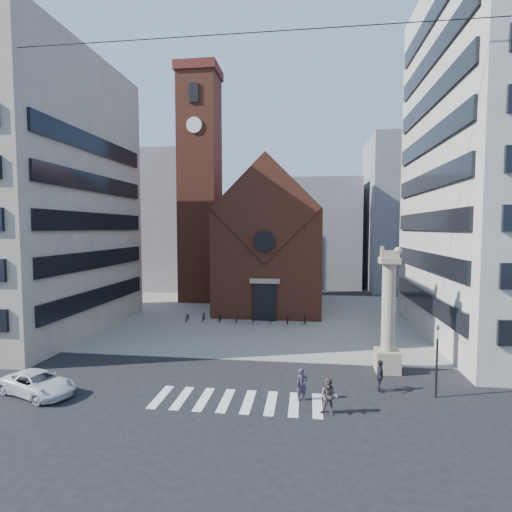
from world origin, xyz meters
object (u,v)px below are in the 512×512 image
(pedestrian_2, at_px, (380,376))
(scooter_0, at_px, (187,317))
(white_car, at_px, (38,383))
(pedestrian_1, at_px, (329,397))
(lion_column, at_px, (388,322))
(pedestrian_0, at_px, (302,385))
(traffic_light, at_px, (437,359))

(pedestrian_2, xyz_separation_m, scooter_0, (-17.05, 16.24, -0.49))
(white_car, xyz_separation_m, pedestrian_1, (17.02, -0.36, 0.31))
(lion_column, bearing_deg, pedestrian_1, -121.75)
(pedestrian_0, distance_m, pedestrian_2, 5.03)
(lion_column, distance_m, traffic_light, 4.62)
(white_car, height_order, pedestrian_0, pedestrian_0)
(pedestrian_0, relative_size, pedestrian_2, 0.96)
(pedestrian_2, bearing_deg, lion_column, -12.90)
(pedestrian_0, relative_size, pedestrian_1, 0.94)
(traffic_light, xyz_separation_m, pedestrian_1, (-6.32, -3.00, -1.30))
(scooter_0, bearing_deg, pedestrian_0, -60.84)
(lion_column, height_order, pedestrian_2, lion_column)
(pedestrian_1, distance_m, scooter_0, 24.08)
(traffic_light, bearing_deg, pedestrian_0, -169.74)
(lion_column, height_order, scooter_0, lion_column)
(pedestrian_1, relative_size, scooter_0, 1.20)
(pedestrian_1, bearing_deg, scooter_0, 140.99)
(lion_column, bearing_deg, scooter_0, 145.05)
(pedestrian_1, height_order, scooter_0, pedestrian_1)
(white_car, bearing_deg, scooter_0, 10.48)
(pedestrian_0, bearing_deg, white_car, 159.98)
(pedestrian_0, height_order, scooter_0, pedestrian_0)
(lion_column, relative_size, pedestrian_2, 4.49)
(pedestrian_1, bearing_deg, lion_column, 74.16)
(pedestrian_1, bearing_deg, pedestrian_2, 62.98)
(traffic_light, bearing_deg, pedestrian_2, 171.66)
(traffic_light, relative_size, scooter_0, 2.62)
(lion_column, height_order, traffic_light, lion_column)
(traffic_light, bearing_deg, pedestrian_1, -154.61)
(pedestrian_0, xyz_separation_m, pedestrian_2, (4.67, 1.86, 0.04))
(traffic_light, xyz_separation_m, pedestrian_2, (-3.11, 0.46, -1.32))
(pedestrian_2, bearing_deg, white_car, 103.27)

